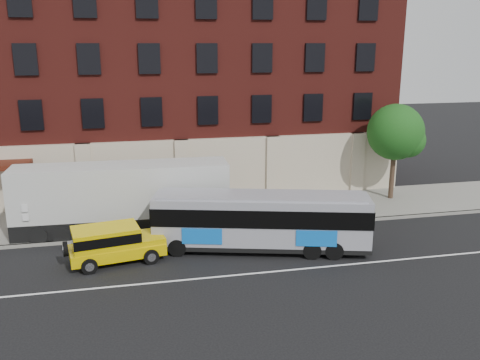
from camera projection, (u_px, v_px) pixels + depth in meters
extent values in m
plane|color=black|center=(212.00, 283.00, 22.20)|extent=(120.00, 120.00, 0.00)
cube|color=gray|center=(188.00, 215.00, 30.67)|extent=(60.00, 6.00, 0.15)
cube|color=gray|center=(194.00, 233.00, 27.84)|extent=(60.00, 0.25, 0.15)
cube|color=white|center=(210.00, 278.00, 22.67)|extent=(60.00, 0.12, 0.01)
cube|color=#5E1B16|center=(172.00, 78.00, 36.27)|extent=(30.00, 10.00, 15.00)
cube|color=#B7AC91|center=(182.00, 170.00, 32.83)|extent=(30.00, 0.35, 4.00)
cube|color=#B7AC91|center=(85.00, 176.00, 31.51)|extent=(0.90, 0.55, 4.00)
cube|color=#B7AC91|center=(182.00, 171.00, 32.73)|extent=(0.90, 0.55, 4.00)
cube|color=#B7AC91|center=(272.00, 166.00, 33.95)|extent=(0.90, 0.55, 4.00)
cube|color=#B7AC91|center=(357.00, 162.00, 35.18)|extent=(0.90, 0.55, 4.00)
cube|color=black|center=(31.00, 115.00, 30.13)|extent=(1.30, 0.20, 1.80)
cube|color=black|center=(93.00, 113.00, 30.84)|extent=(1.30, 0.20, 1.80)
cube|color=black|center=(152.00, 112.00, 31.56)|extent=(1.30, 0.20, 1.80)
cube|color=black|center=(208.00, 110.00, 32.27)|extent=(1.30, 0.20, 1.80)
cube|color=black|center=(262.00, 109.00, 32.98)|extent=(1.30, 0.20, 1.80)
cube|color=black|center=(313.00, 108.00, 33.69)|extent=(1.30, 0.20, 1.80)
cube|color=black|center=(362.00, 106.00, 34.40)|extent=(1.30, 0.20, 1.80)
cube|color=black|center=(26.00, 59.00, 29.30)|extent=(1.30, 0.20, 1.80)
cube|color=black|center=(89.00, 59.00, 30.02)|extent=(1.30, 0.20, 1.80)
cube|color=black|center=(149.00, 59.00, 30.73)|extent=(1.30, 0.20, 1.80)
cube|color=black|center=(207.00, 58.00, 31.44)|extent=(1.30, 0.20, 1.80)
cube|color=black|center=(262.00, 58.00, 32.15)|extent=(1.30, 0.20, 1.80)
cube|color=black|center=(315.00, 58.00, 32.86)|extent=(1.30, 0.20, 1.80)
cube|color=black|center=(365.00, 57.00, 33.58)|extent=(1.30, 0.20, 1.80)
cube|color=black|center=(19.00, 0.00, 28.48)|extent=(1.30, 0.20, 1.80)
cube|color=black|center=(85.00, 1.00, 29.19)|extent=(1.30, 0.20, 1.80)
cube|color=black|center=(147.00, 2.00, 29.90)|extent=(1.30, 0.20, 1.80)
cube|color=black|center=(206.00, 3.00, 30.61)|extent=(1.30, 0.20, 1.80)
cube|color=black|center=(263.00, 4.00, 31.32)|extent=(1.30, 0.20, 1.80)
cube|color=black|center=(317.00, 5.00, 32.04)|extent=(1.30, 0.20, 1.80)
cube|color=black|center=(368.00, 6.00, 32.75)|extent=(1.30, 0.20, 1.80)
cube|color=black|center=(8.00, 186.00, 30.73)|extent=(2.60, 0.15, 2.80)
cube|color=black|center=(110.00, 181.00, 31.95)|extent=(2.60, 0.15, 2.80)
cube|color=black|center=(205.00, 175.00, 33.17)|extent=(2.60, 0.15, 2.80)
cube|color=black|center=(294.00, 171.00, 34.39)|extent=(2.60, 0.15, 2.80)
cylinder|color=gray|center=(27.00, 222.00, 26.00)|extent=(0.07, 0.07, 2.50)
cube|color=silver|center=(25.00, 208.00, 25.65)|extent=(0.30, 0.03, 0.40)
cube|color=silver|center=(26.00, 218.00, 25.78)|extent=(0.30, 0.03, 0.35)
cylinder|color=#39271C|center=(392.00, 176.00, 33.49)|extent=(0.32, 0.32, 3.00)
sphere|color=#154B15|center=(396.00, 132.00, 32.74)|extent=(3.60, 3.60, 3.60)
sphere|color=#154B15|center=(408.00, 140.00, 32.63)|extent=(2.20, 2.20, 2.20)
sphere|color=#154B15|center=(383.00, 137.00, 33.09)|extent=(2.00, 2.00, 2.00)
cube|color=#92939C|center=(261.00, 220.00, 25.32)|extent=(10.78, 4.89, 2.51)
cube|color=black|center=(261.00, 242.00, 25.63)|extent=(10.83, 4.95, 0.22)
cube|color=#92939C|center=(261.00, 195.00, 24.99)|extent=(10.20, 4.50, 0.11)
cube|color=black|center=(261.00, 212.00, 25.22)|extent=(10.86, 4.98, 0.88)
cube|color=blue|center=(202.00, 236.00, 24.50)|extent=(1.88, 0.54, 0.79)
cube|color=blue|center=(312.00, 222.00, 26.40)|extent=(1.88, 0.54, 0.79)
cylinder|color=black|center=(177.00, 248.00, 24.86)|extent=(0.92, 0.49, 0.88)
cylinder|color=black|center=(184.00, 233.00, 26.78)|extent=(0.92, 0.49, 0.88)
cylinder|color=black|center=(312.00, 250.00, 24.53)|extent=(0.92, 0.49, 0.88)
cylinder|color=black|center=(309.00, 235.00, 26.45)|extent=(0.92, 0.49, 0.88)
cylinder|color=black|center=(334.00, 251.00, 24.48)|extent=(0.92, 0.49, 0.88)
cylinder|color=black|center=(329.00, 236.00, 26.40)|extent=(0.92, 0.49, 0.88)
cube|color=#E3C201|center=(117.00, 250.00, 24.22)|extent=(4.61, 2.56, 0.54)
cube|color=#E3C201|center=(106.00, 237.00, 23.85)|extent=(3.26, 2.28, 0.91)
cube|color=black|center=(106.00, 236.00, 23.84)|extent=(3.30, 2.32, 0.45)
cube|color=#E3C201|center=(148.00, 237.00, 24.67)|extent=(1.65, 1.94, 0.27)
cube|color=black|center=(163.00, 242.00, 25.02)|extent=(0.31, 1.44, 0.50)
cylinder|color=black|center=(65.00, 249.00, 23.27)|extent=(0.32, 0.71, 0.69)
cylinder|color=black|center=(151.00, 257.00, 24.01)|extent=(0.76, 0.38, 0.73)
cylinder|color=silver|center=(151.00, 257.00, 24.01)|extent=(0.44, 0.34, 0.40)
cylinder|color=black|center=(143.00, 243.00, 25.59)|extent=(0.76, 0.38, 0.73)
cylinder|color=silver|center=(143.00, 243.00, 25.59)|extent=(0.44, 0.34, 0.40)
cylinder|color=black|center=(89.00, 266.00, 22.97)|extent=(0.76, 0.38, 0.73)
cylinder|color=silver|center=(89.00, 266.00, 22.97)|extent=(0.44, 0.34, 0.40)
cylinder|color=black|center=(85.00, 252.00, 24.56)|extent=(0.76, 0.38, 0.73)
cylinder|color=silver|center=(85.00, 252.00, 24.56)|extent=(0.44, 0.34, 0.40)
cube|color=black|center=(124.00, 223.00, 28.05)|extent=(11.46, 2.65, 1.04)
cube|color=silver|center=(122.00, 190.00, 27.55)|extent=(11.46, 2.69, 2.75)
cylinder|color=black|center=(38.00, 236.00, 26.29)|extent=(0.96, 0.30, 0.95)
cylinder|color=black|center=(46.00, 222.00, 28.36)|extent=(0.96, 0.30, 0.95)
cylinder|color=black|center=(61.00, 234.00, 26.48)|extent=(0.96, 0.30, 0.95)
cylinder|color=black|center=(67.00, 221.00, 28.56)|extent=(0.96, 0.30, 0.95)
cylinder|color=black|center=(183.00, 227.00, 27.56)|extent=(0.96, 0.30, 0.95)
cylinder|color=black|center=(180.00, 214.00, 29.63)|extent=(0.96, 0.30, 0.95)
cylinder|color=black|center=(204.00, 226.00, 27.76)|extent=(0.96, 0.30, 0.95)
cylinder|color=black|center=(200.00, 213.00, 29.83)|extent=(0.96, 0.30, 0.95)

